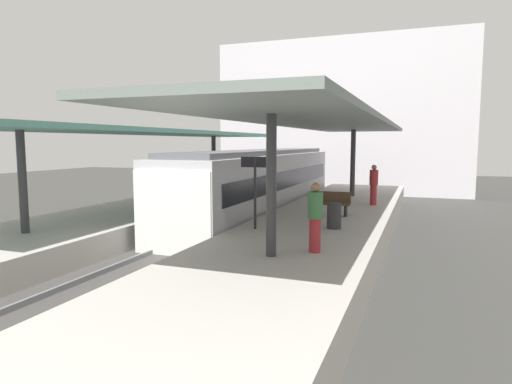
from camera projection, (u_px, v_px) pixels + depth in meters
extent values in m
plane|color=#383835|center=(216.00, 242.00, 16.40)|extent=(80.00, 80.00, 0.00)
cube|color=#ADA8A0|center=(129.00, 222.00, 17.67)|extent=(4.40, 28.00, 1.00)
cube|color=#ADA8A0|center=(317.00, 236.00, 15.02)|extent=(4.40, 28.00, 1.00)
cube|color=#423F3D|center=(216.00, 239.00, 16.39)|extent=(3.20, 28.00, 0.20)
cube|color=slate|center=(198.00, 233.00, 16.62)|extent=(0.08, 28.00, 0.14)
cube|color=slate|center=(234.00, 236.00, 16.12)|extent=(0.08, 28.00, 0.14)
cube|color=#ADADB2|center=(261.00, 185.00, 20.81)|extent=(2.70, 15.83, 2.90)
cube|color=silver|center=(172.00, 214.00, 13.43)|extent=(2.65, 0.08, 2.60)
cube|color=black|center=(234.00, 177.00, 21.25)|extent=(0.04, 14.56, 0.76)
cube|color=black|center=(290.00, 179.00, 20.29)|extent=(0.04, 14.56, 0.76)
cube|color=#515156|center=(261.00, 152.00, 20.64)|extent=(2.16, 15.03, 0.20)
cylinder|color=#333335|center=(23.00, 182.00, 12.89)|extent=(0.24, 0.24, 3.00)
cylinder|color=#333335|center=(214.00, 163.00, 24.62)|extent=(0.24, 0.24, 3.00)
cube|color=slate|center=(147.00, 132.00, 18.58)|extent=(4.18, 21.00, 0.16)
cylinder|color=#333335|center=(271.00, 186.00, 10.22)|extent=(0.24, 0.24, 3.28)
cylinder|color=#333335|center=(353.00, 163.00, 21.95)|extent=(0.24, 0.24, 3.28)
cube|color=slate|center=(328.00, 122.00, 15.90)|extent=(4.18, 21.00, 0.16)
cube|color=black|center=(316.00, 209.00, 16.34)|extent=(0.08, 0.32, 0.40)
cube|color=black|center=(346.00, 211.00, 15.96)|extent=(0.08, 0.32, 0.40)
cube|color=#4C3823|center=(331.00, 204.00, 16.13)|extent=(1.40, 0.40, 0.06)
cube|color=#4C3823|center=(332.00, 197.00, 16.27)|extent=(1.40, 0.06, 0.40)
cylinder|color=#262628|center=(255.00, 193.00, 13.54)|extent=(0.08, 0.08, 2.20)
cube|color=black|center=(255.00, 162.00, 13.43)|extent=(0.90, 0.06, 0.32)
cylinder|color=#2D2D30|center=(334.00, 216.00, 13.68)|extent=(0.44, 0.44, 0.80)
cylinder|color=maroon|center=(315.00, 235.00, 10.71)|extent=(0.28, 0.28, 0.83)
cylinder|color=#386B3D|center=(315.00, 205.00, 10.63)|extent=(0.36, 0.36, 0.64)
sphere|color=#936B4C|center=(316.00, 187.00, 10.58)|extent=(0.22, 0.22, 0.22)
cylinder|color=maroon|center=(373.00, 195.00, 18.90)|extent=(0.28, 0.28, 0.86)
cylinder|color=maroon|center=(374.00, 177.00, 18.82)|extent=(0.36, 0.36, 0.63)
sphere|color=#936B4C|center=(374.00, 167.00, 18.77)|extent=(0.22, 0.22, 0.22)
cylinder|color=#232328|center=(223.00, 185.00, 23.47)|extent=(0.28, 0.28, 0.81)
cylinder|color=navy|center=(223.00, 172.00, 23.39)|extent=(0.36, 0.36, 0.60)
sphere|color=tan|center=(223.00, 164.00, 23.35)|extent=(0.22, 0.22, 0.22)
cube|color=#B7B2B7|center=(344.00, 118.00, 33.96)|extent=(18.00, 6.00, 11.00)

